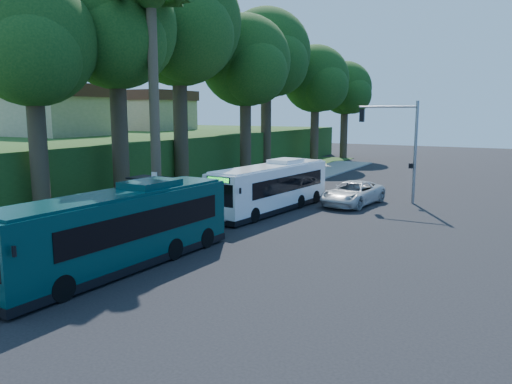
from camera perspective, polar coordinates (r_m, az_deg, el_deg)
The scene contains 19 objects.
ground at distance 28.26m, azimuth 3.76°, elevation -3.69°, with size 140.00×140.00×0.00m, color black.
sidewalk at distance 31.94m, azimuth -8.20°, elevation -2.15°, with size 4.50×70.00×0.12m, color gray.
red_curb at distance 27.47m, azimuth -9.36°, elevation -4.03°, with size 0.25×30.00×0.13m, color maroon.
grass_verge at distance 39.29m, azimuth -10.49°, elevation -0.12°, with size 8.00×70.00×0.06m, color #234719.
bus_shelter at distance 29.41m, azimuth -11.55°, elevation 0.24°, with size 3.20×1.51×2.55m.
stop_sign_pole at distance 26.57m, azimuth -11.48°, elevation -0.10°, with size 0.35×0.06×3.17m.
traffic_signal_pole at distance 35.90m, azimuth 16.21°, elevation 5.86°, with size 4.10×0.30×7.00m.
palm_tree at distance 31.31m, azimuth -11.91°, elevation 20.22°, with size 4.20×4.20×14.40m.
hillside_backdrop at distance 55.29m, azimuth -14.68°, elevation 4.92°, with size 24.00×60.00×8.80m.
tree_0 at distance 34.97m, azimuth -15.67°, elevation 16.94°, with size 8.40×8.00×15.70m.
tree_1 at distance 41.85m, azimuth -8.74°, elevation 17.95°, with size 10.50×10.00×18.26m.
tree_2 at distance 47.41m, azimuth -1.13°, elevation 14.27°, with size 8.82×8.40×15.12m.
tree_3 at distance 55.49m, azimuth 1.28°, elevation 15.09°, with size 10.08×9.60×17.28m.
tree_4 at distance 61.53m, azimuth 6.89°, elevation 12.35°, with size 8.40×8.00×14.14m.
tree_5 at distance 68.65m, azimuth 10.20°, elevation 11.30°, with size 7.35×7.00×12.86m.
tree_6 at distance 31.17m, azimuth -24.21°, elevation 14.70°, with size 7.56×7.20×13.74m.
white_bus at distance 31.73m, azimuth 1.83°, elevation 0.62°, with size 3.34×10.88×3.19m.
teal_bus at distance 20.90m, azimuth -15.18°, elevation -3.98°, with size 2.99×11.43×3.37m.
pickup at distance 34.48m, azimuth 11.01°, elevation -0.13°, with size 2.65×5.75×1.60m, color silver.
Camera 1 is at (11.58, -24.99, 6.31)m, focal length 35.00 mm.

